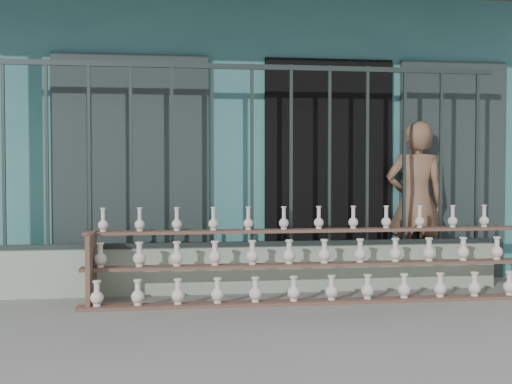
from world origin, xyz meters
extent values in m
plane|color=slate|center=(0.00, 0.00, 0.00)|extent=(60.00, 60.00, 0.00)
cube|color=#346D6E|center=(0.00, 4.30, 1.60)|extent=(7.00, 5.00, 3.20)
cube|color=black|center=(0.90, 1.82, 1.20)|extent=(1.40, 0.12, 2.40)
cube|color=#1E2828|center=(-1.20, 1.78, 1.20)|extent=(1.60, 0.08, 2.40)
cube|color=#1E2828|center=(2.30, 1.78, 1.20)|extent=(1.20, 0.08, 2.40)
cube|color=#92A48C|center=(0.00, 1.30, 0.23)|extent=(5.00, 0.20, 0.45)
cube|color=#283330|center=(-2.35, 1.30, 1.35)|extent=(0.03, 0.03, 1.80)
cube|color=#283330|center=(-1.96, 1.30, 1.35)|extent=(0.03, 0.03, 1.80)
cube|color=#283330|center=(-1.57, 1.30, 1.35)|extent=(0.03, 0.03, 1.80)
cube|color=#283330|center=(-1.18, 1.30, 1.35)|extent=(0.03, 0.03, 1.80)
cube|color=#283330|center=(-0.78, 1.30, 1.35)|extent=(0.03, 0.03, 1.80)
cube|color=#283330|center=(-0.39, 1.30, 1.35)|extent=(0.03, 0.03, 1.80)
cube|color=#283330|center=(0.00, 1.30, 1.35)|extent=(0.03, 0.03, 1.80)
cube|color=#283330|center=(0.39, 1.30, 1.35)|extent=(0.03, 0.03, 1.80)
cube|color=#283330|center=(0.78, 1.30, 1.35)|extent=(0.03, 0.03, 1.80)
cube|color=#283330|center=(1.17, 1.30, 1.35)|extent=(0.03, 0.03, 1.80)
cube|color=#283330|center=(1.57, 1.30, 1.35)|extent=(0.03, 0.03, 1.80)
cube|color=#283330|center=(1.96, 1.30, 1.35)|extent=(0.03, 0.03, 1.80)
cube|color=#283330|center=(2.35, 1.30, 1.35)|extent=(0.03, 0.03, 1.80)
cube|color=#283330|center=(0.00, 1.30, 2.22)|extent=(5.00, 0.04, 0.05)
cube|color=#283330|center=(0.00, 1.30, 0.47)|extent=(5.00, 0.04, 0.05)
cube|color=brown|center=(0.64, 0.65, 0.01)|extent=(4.50, 0.18, 0.03)
cube|color=brown|center=(0.64, 0.90, 0.32)|extent=(4.50, 0.18, 0.03)
cube|color=brown|center=(0.64, 1.15, 0.61)|extent=(4.50, 0.18, 0.03)
cube|color=brown|center=(-1.51, 0.90, 0.32)|extent=(0.04, 0.55, 0.64)
imported|color=brown|center=(1.81, 1.61, 0.86)|extent=(0.70, 0.53, 1.72)
camera|label=1|loc=(-0.80, -4.98, 1.21)|focal=45.00mm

